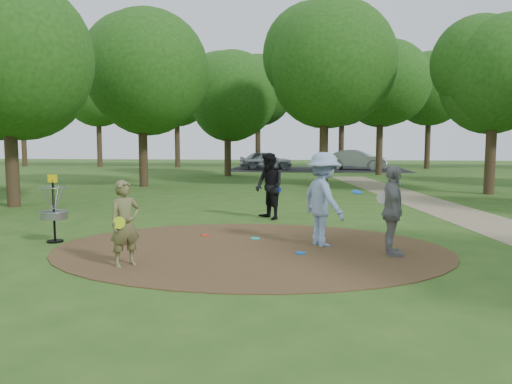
# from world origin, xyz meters

# --- Properties ---
(ground) EXTENTS (100.00, 100.00, 0.00)m
(ground) POSITION_xyz_m (0.00, 0.00, 0.00)
(ground) COLOR #2D5119
(ground) RESTS_ON ground
(dirt_clearing) EXTENTS (8.40, 8.40, 0.02)m
(dirt_clearing) POSITION_xyz_m (0.00, 0.00, 0.01)
(dirt_clearing) COLOR #47301C
(dirt_clearing) RESTS_ON ground
(parking_lot) EXTENTS (14.00, 8.00, 0.01)m
(parking_lot) POSITION_xyz_m (2.00, 30.00, 0.00)
(parking_lot) COLOR black
(parking_lot) RESTS_ON ground
(player_observer_with_disc) EXTENTS (0.68, 0.68, 1.59)m
(player_observer_with_disc) POSITION_xyz_m (-2.10, -1.66, 0.79)
(player_observer_with_disc) COLOR brown
(player_observer_with_disc) RESTS_ON ground
(player_throwing_with_disc) EXTENTS (1.53, 1.53, 2.05)m
(player_throwing_with_disc) POSITION_xyz_m (1.54, 0.51, 1.02)
(player_throwing_with_disc) COLOR #8AA5CE
(player_throwing_with_disc) RESTS_ON ground
(player_walking_with_disc) EXTENTS (1.16, 1.20, 1.95)m
(player_walking_with_disc) POSITION_xyz_m (0.09, 4.13, 0.97)
(player_walking_with_disc) COLOR black
(player_walking_with_disc) RESTS_ON ground
(player_waiting_with_disc) EXTENTS (0.57, 1.08, 1.81)m
(player_waiting_with_disc) POSITION_xyz_m (2.88, -0.32, 0.91)
(player_waiting_with_disc) COLOR gray
(player_waiting_with_disc) RESTS_ON ground
(disc_ground_cyan) EXTENTS (0.22, 0.22, 0.02)m
(disc_ground_cyan) POSITION_xyz_m (-0.00, 1.06, 0.03)
(disc_ground_cyan) COLOR #1AC6D2
(disc_ground_cyan) RESTS_ON dirt_clearing
(disc_ground_blue) EXTENTS (0.22, 0.22, 0.02)m
(disc_ground_blue) POSITION_xyz_m (1.07, -0.37, 0.03)
(disc_ground_blue) COLOR blue
(disc_ground_blue) RESTS_ON dirt_clearing
(disc_ground_red) EXTENTS (0.22, 0.22, 0.02)m
(disc_ground_red) POSITION_xyz_m (-1.25, 1.32, 0.03)
(disc_ground_red) COLOR red
(disc_ground_red) RESTS_ON dirt_clearing
(car_left) EXTENTS (4.53, 2.62, 1.45)m
(car_left) POSITION_xyz_m (-2.16, 29.94, 0.72)
(car_left) COLOR #ACADB4
(car_left) RESTS_ON ground
(car_right) EXTENTS (5.04, 2.68, 1.58)m
(car_right) POSITION_xyz_m (5.08, 29.85, 0.79)
(car_right) COLOR #929699
(car_right) RESTS_ON ground
(disc_golf_basket) EXTENTS (0.63, 0.63, 1.54)m
(disc_golf_basket) POSITION_xyz_m (-4.50, 0.30, 0.87)
(disc_golf_basket) COLOR black
(disc_golf_basket) RESTS_ON ground
(tree_ring) EXTENTS (37.10, 45.30, 8.96)m
(tree_ring) POSITION_xyz_m (1.63, 9.13, 5.22)
(tree_ring) COLOR #332316
(tree_ring) RESTS_ON ground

